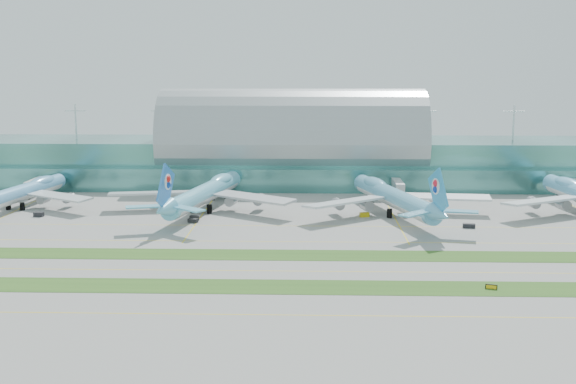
{
  "coord_description": "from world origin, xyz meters",
  "views": [
    {
      "loc": [
        7.35,
        -199.17,
        54.68
      ],
      "look_at": [
        0.0,
        55.0,
        9.0
      ],
      "focal_mm": 45.0,
      "sensor_mm": 36.0,
      "label": 1
    }
  ],
  "objects_px": {
    "terminal": "(293,152)",
    "taxiway_sign_east": "(491,287)",
    "airliner_c": "(393,196)",
    "airliner_b": "(205,192)",
    "airliner_a": "(21,192)"
  },
  "relations": [
    {
      "from": "terminal",
      "to": "airliner_c",
      "type": "height_order",
      "value": "terminal"
    },
    {
      "from": "terminal",
      "to": "airliner_a",
      "type": "distance_m",
      "value": 119.36
    },
    {
      "from": "airliner_b",
      "to": "airliner_c",
      "type": "bearing_deg",
      "value": 7.16
    },
    {
      "from": "terminal",
      "to": "airliner_b",
      "type": "xyz_separation_m",
      "value": [
        -31.38,
        -63.68,
        -7.18
      ]
    },
    {
      "from": "terminal",
      "to": "airliner_c",
      "type": "xyz_separation_m",
      "value": [
        38.16,
        -69.41,
        -7.29
      ]
    },
    {
      "from": "taxiway_sign_east",
      "to": "airliner_b",
      "type": "bearing_deg",
      "value": 150.21
    },
    {
      "from": "airliner_c",
      "to": "airliner_b",
      "type": "bearing_deg",
      "value": 159.35
    },
    {
      "from": "airliner_a",
      "to": "taxiway_sign_east",
      "type": "relative_size",
      "value": 25.58
    },
    {
      "from": "airliner_c",
      "to": "taxiway_sign_east",
      "type": "distance_m",
      "value": 89.01
    },
    {
      "from": "terminal",
      "to": "taxiway_sign_east",
      "type": "distance_m",
      "value": 166.08
    },
    {
      "from": "taxiway_sign_east",
      "to": "airliner_a",
      "type": "bearing_deg",
      "value": 166.46
    },
    {
      "from": "terminal",
      "to": "airliner_a",
      "type": "height_order",
      "value": "terminal"
    },
    {
      "from": "terminal",
      "to": "airliner_c",
      "type": "relative_size",
      "value": 4.24
    },
    {
      "from": "airliner_c",
      "to": "taxiway_sign_east",
      "type": "relative_size",
      "value": 28.25
    },
    {
      "from": "terminal",
      "to": "airliner_c",
      "type": "distance_m",
      "value": 79.54
    }
  ]
}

